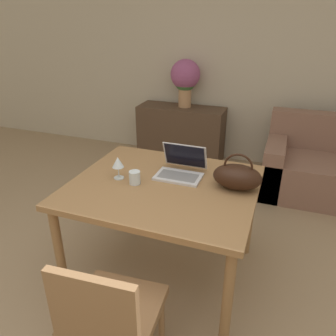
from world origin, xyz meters
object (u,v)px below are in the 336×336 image
at_px(chair, 109,315).
at_px(drinking_glass, 135,178).
at_px(laptop, 181,167).
at_px(flower_vase, 185,78).
at_px(wine_glass, 118,163).
at_px(handbag, 237,176).

height_order(chair, drinking_glass, drinking_glass).
distance_m(laptop, flower_vase, 2.09).
distance_m(wine_glass, flower_vase, 2.22).
height_order(laptop, wine_glass, laptop).
bearing_deg(laptop, chair, -91.64).
bearing_deg(laptop, wine_glass, -150.62).
bearing_deg(wine_glass, drinking_glass, -13.47).
relative_size(laptop, flower_vase, 0.54).
bearing_deg(handbag, laptop, 169.06).
bearing_deg(flower_vase, chair, -79.12).
distance_m(chair, flower_vase, 3.11).
xyz_separation_m(chair, handbag, (0.43, 0.94, 0.38)).
bearing_deg(drinking_glass, laptop, 45.40).
bearing_deg(chair, flower_vase, 96.69).
xyz_separation_m(wine_glass, flower_vase, (-0.23, 2.20, 0.19)).
bearing_deg(wine_glass, flower_vase, 95.85).
height_order(handbag, flower_vase, flower_vase).
distance_m(drinking_glass, handbag, 0.67).
height_order(laptop, drinking_glass, laptop).
distance_m(chair, handbag, 1.10).
height_order(chair, flower_vase, flower_vase).
relative_size(wine_glass, flower_vase, 0.27).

